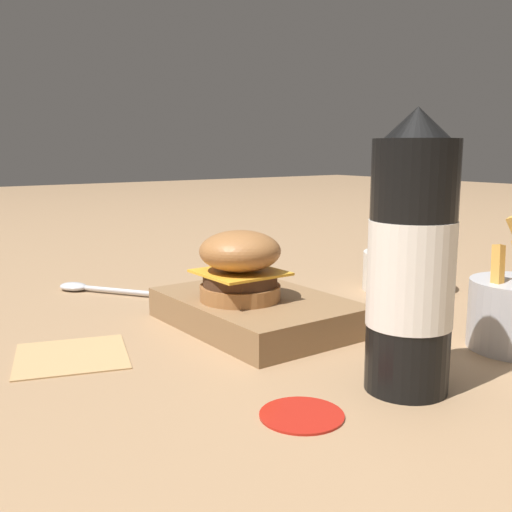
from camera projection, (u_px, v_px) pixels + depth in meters
The scene contains 8 objects.
ground_plane at pixel (248, 339), 0.67m from camera, with size 6.00×6.00×0.00m, color #9E7A56.
serving_board at pixel (256, 311), 0.72m from camera, with size 0.24×0.17×0.04m.
burger at pixel (240, 265), 0.70m from camera, with size 0.10×0.10×0.08m.
ketchup_bottle at pixel (411, 264), 0.51m from camera, with size 0.07×0.07×0.25m.
side_bowl at pixel (405, 270), 0.90m from camera, with size 0.13×0.13×0.06m.
spoon at pixel (86, 288), 0.90m from camera, with size 0.15×0.11×0.01m.
ketchup_puddle at pixel (302, 414), 0.48m from camera, with size 0.07×0.07×0.00m.
parchment_square at pixel (72, 355), 0.62m from camera, with size 0.14×0.14×0.00m.
Camera 1 is at (0.53, -0.37, 0.21)m, focal length 42.00 mm.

